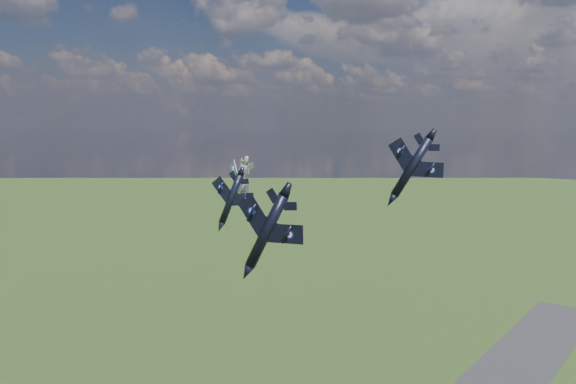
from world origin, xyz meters
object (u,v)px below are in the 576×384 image
Objects in this scene: jet_right_navy at (267,231)px; jet_left_silver at (238,184)px; jet_lead_navy at (231,199)px; jet_high_navy at (412,167)px.

jet_right_navy is 1.01× the size of jet_left_silver.
jet_lead_navy is 0.89× the size of jet_right_navy.
jet_right_navy is at bearing -22.35° from jet_left_silver.
jet_left_silver is at bearing 108.72° from jet_lead_navy.
jet_lead_navy is 32.75m from jet_high_navy.
jet_left_silver reaches higher than jet_right_navy.
jet_lead_navy is 0.90× the size of jet_left_silver.
jet_high_navy reaches higher than jet_right_navy.
jet_lead_navy is 11.50m from jet_left_silver.
jet_lead_navy is at bearing 126.70° from jet_right_navy.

